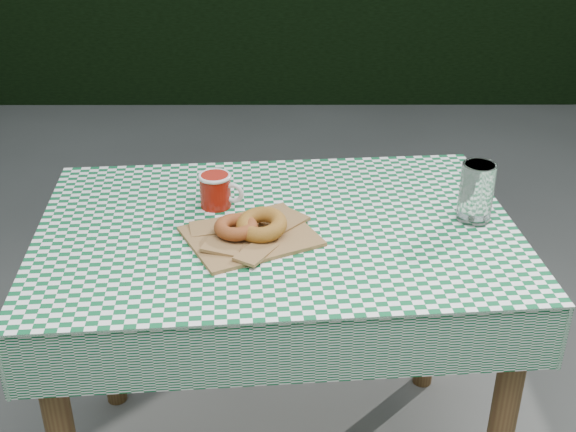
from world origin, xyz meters
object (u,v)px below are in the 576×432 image
Objects in this scene: paper_bag at (251,235)px; drinking_glass at (476,193)px; table at (278,356)px; coffee_mug at (215,191)px.

drinking_glass is (0.52, 0.08, 0.06)m from paper_bag.
paper_bag reaches higher than table.
drinking_glass reaches higher than coffee_mug.
paper_bag is at bearing -140.91° from table.
coffee_mug is (-0.09, 0.16, 0.03)m from paper_bag.
paper_bag is 0.18m from coffee_mug.
table is 0.64m from drinking_glass.
coffee_mug is at bearing 120.00° from paper_bag.
coffee_mug is 0.61m from drinking_glass.
table is 7.30× the size of coffee_mug.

